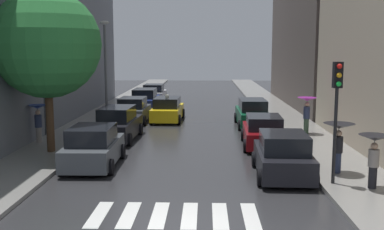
# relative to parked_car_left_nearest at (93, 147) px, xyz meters

# --- Properties ---
(ground_plane) EXTENTS (28.00, 72.00, 0.04)m
(ground_plane) POSITION_rel_parked_car_left_nearest_xyz_m (3.78, 17.26, -0.82)
(ground_plane) COLOR #2D2D30
(sidewalk_left) EXTENTS (3.00, 72.00, 0.15)m
(sidewalk_left) POSITION_rel_parked_car_left_nearest_xyz_m (-2.72, 17.26, -0.73)
(sidewalk_left) COLOR gray
(sidewalk_left) RESTS_ON ground
(sidewalk_right) EXTENTS (3.00, 72.00, 0.15)m
(sidewalk_right) POSITION_rel_parked_car_left_nearest_xyz_m (10.28, 17.26, -0.73)
(sidewalk_right) COLOR gray
(sidewalk_right) RESTS_ON ground
(crosswalk_stripes) EXTENTS (4.95, 2.20, 0.01)m
(crosswalk_stripes) POSITION_rel_parked_car_left_nearest_xyz_m (3.78, -5.62, -0.80)
(crosswalk_stripes) COLOR silver
(crosswalk_stripes) RESTS_ON ground
(building_right_mid) EXTENTS (6.00, 19.55, 17.40)m
(building_right_mid) POSITION_rel_parked_car_left_nearest_xyz_m (14.78, 21.27, 7.90)
(building_right_mid) COLOR #564C47
(building_right_mid) RESTS_ON ground
(parked_car_left_nearest) EXTENTS (2.19, 4.26, 1.72)m
(parked_car_left_nearest) POSITION_rel_parked_car_left_nearest_xyz_m (0.00, 0.00, 0.00)
(parked_car_left_nearest) COLOR #474C51
(parked_car_left_nearest) RESTS_ON ground
(parked_car_left_second) EXTENTS (2.20, 4.71, 1.82)m
(parked_car_left_second) POSITION_rel_parked_car_left_nearest_xyz_m (-0.03, 5.63, 0.04)
(parked_car_left_second) COLOR black
(parked_car_left_second) RESTS_ON ground
(parked_car_left_third) EXTENTS (2.16, 4.06, 1.68)m
(parked_car_left_third) POSITION_rel_parked_car_left_nearest_xyz_m (-0.19, 11.73, -0.02)
(parked_car_left_third) COLOR #474C51
(parked_car_left_third) RESTS_ON ground
(parked_car_left_fourth) EXTENTS (2.14, 4.72, 1.77)m
(parked_car_left_fourth) POSITION_rel_parked_car_left_nearest_xyz_m (-0.13, 17.55, 0.02)
(parked_car_left_fourth) COLOR navy
(parked_car_left_fourth) RESTS_ON ground
(parked_car_left_fifth) EXTENTS (2.20, 4.08, 1.67)m
(parked_car_left_fifth) POSITION_rel_parked_car_left_nearest_xyz_m (-0.08, 23.44, -0.02)
(parked_car_left_fifth) COLOR silver
(parked_car_left_fifth) RESTS_ON ground
(parked_car_right_nearest) EXTENTS (2.26, 4.20, 1.72)m
(parked_car_right_nearest) POSITION_rel_parked_car_left_nearest_xyz_m (7.68, -1.33, 0.00)
(parked_car_right_nearest) COLOR black
(parked_car_right_nearest) RESTS_ON ground
(parked_car_right_second) EXTENTS (2.24, 4.34, 1.59)m
(parked_car_right_second) POSITION_rel_parked_car_left_nearest_xyz_m (7.61, 4.15, -0.05)
(parked_car_right_second) COLOR maroon
(parked_car_right_second) RESTS_ON ground
(parked_car_right_third) EXTENTS (2.05, 4.81, 1.75)m
(parked_car_right_third) POSITION_rel_parked_car_left_nearest_xyz_m (7.66, 10.22, 0.01)
(parked_car_right_third) COLOR #0C4C2D
(parked_car_right_third) RESTS_ON ground
(taxi_midroad) EXTENTS (2.21, 4.59, 1.81)m
(taxi_midroad) POSITION_rel_parked_car_left_nearest_xyz_m (2.08, 12.35, -0.04)
(taxi_midroad) COLOR yellow
(taxi_midroad) RESTS_ON ground
(pedestrian_foreground) EXTENTS (1.07, 1.07, 1.86)m
(pedestrian_foreground) POSITION_rel_parked_car_left_nearest_xyz_m (10.42, -3.22, 0.74)
(pedestrian_foreground) COLOR black
(pedestrian_foreground) RESTS_ON sidewalk_right
(pedestrian_near_tree) EXTENTS (1.19, 1.19, 1.93)m
(pedestrian_near_tree) POSITION_rel_parked_car_left_nearest_xyz_m (9.78, -1.28, 0.83)
(pedestrian_near_tree) COLOR navy
(pedestrian_near_tree) RESTS_ON sidewalk_right
(pedestrian_by_kerb) EXTENTS (0.92, 0.92, 1.95)m
(pedestrian_by_kerb) POSITION_rel_parked_car_left_nearest_xyz_m (-3.78, 4.01, 0.72)
(pedestrian_by_kerb) COLOR gray
(pedestrian_by_kerb) RESTS_ON sidewalk_left
(pedestrian_far_side) EXTENTS (1.09, 1.09, 2.05)m
(pedestrian_far_side) POSITION_rel_parked_car_left_nearest_xyz_m (10.39, 7.04, 0.87)
(pedestrian_far_side) COLOR #38513D
(pedestrian_far_side) RESTS_ON sidewalk_right
(street_tree_left) EXTENTS (4.92, 4.92, 7.42)m
(street_tree_left) POSITION_rel_parked_car_left_nearest_xyz_m (-2.51, 2.10, 4.30)
(street_tree_left) COLOR #513823
(street_tree_left) RESTS_ON sidewalk_left
(traffic_light_right_corner) EXTENTS (0.30, 0.42, 4.30)m
(traffic_light_right_corner) POSITION_rel_parked_car_left_nearest_xyz_m (9.23, -2.70, 2.48)
(traffic_light_right_corner) COLOR black
(traffic_light_right_corner) RESTS_ON sidewalk_right
(lamp_post_left) EXTENTS (0.60, 0.28, 6.53)m
(lamp_post_left) POSITION_rel_parked_car_left_nearest_xyz_m (-1.77, 10.79, 3.14)
(lamp_post_left) COLOR #595B60
(lamp_post_left) RESTS_ON sidewalk_left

